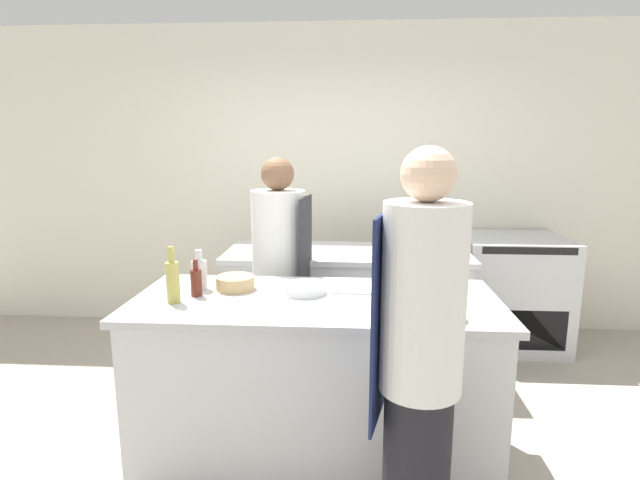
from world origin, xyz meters
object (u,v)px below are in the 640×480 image
Objects in this scene: chef_at_prep_near at (419,369)px; bowl_ceramic_blue at (235,283)px; bottle_wine at (173,281)px; bottle_olive_oil at (199,274)px; bowl_prep_small at (442,312)px; chef_at_stove at (280,278)px; oven_range at (511,291)px; bottle_vinegar at (196,281)px; bowl_mixing_large at (304,289)px; bowl_wooden_salad at (410,293)px.

chef_at_prep_near is 8.08× the size of bowl_ceramic_blue.
chef_at_prep_near is 1.35m from bottle_wine.
bottle_olive_oil reaches higher than bowl_ceramic_blue.
bowl_prep_small is at bearing -6.74° from chef_at_prep_near.
bottle_wine reaches higher than bowl_prep_small.
chef_at_stove is 7.23× the size of bottle_olive_oil.
chef_at_stove is (-0.77, 1.47, -0.06)m from chef_at_prep_near.
oven_range is 2.86m from bottle_vinegar.
bottle_vinegar is 0.68× the size of bottle_wine.
bowl_mixing_large is at bearing -3.84° from bottle_olive_oil.
chef_at_stove is 5.55× the size of bottle_wine.
bottle_olive_oil is at bearing -23.57° from chef_at_stove.
oven_range is 4.04× the size of bowl_mixing_large.
chef_at_stove is 0.84m from bottle_vinegar.
bottle_wine reaches higher than bowl_wooden_salad.
oven_range is 4.73× the size of bottle_vinegar.
bottle_olive_oil reaches higher than bottle_vinegar.
chef_at_stove is at bearing 63.34° from bottle_wine.
bowl_mixing_large is at bearing 8.25° from bottle_vinegar.
chef_at_stove is at bearing 132.51° from bowl_prep_small.
bowl_ceramic_blue is at bearing 35.96° from bottle_vinegar.
bowl_wooden_salad reaches higher than bowl_prep_small.
bottle_vinegar is (-2.23, -1.70, 0.53)m from oven_range.
chef_at_prep_near is 1.05× the size of chef_at_stove.
bowl_ceramic_blue reaches higher than oven_range.
bottle_olive_oil reaches higher than bowl_wooden_salad.
bowl_prep_small reaches higher than oven_range.
bottle_wine reaches higher than oven_range.
oven_range is 4.43× the size of bowl_ceramic_blue.
chef_at_stove is at bearing 74.88° from bowl_ceramic_blue.
bowl_ceramic_blue is (-0.93, 0.86, 0.08)m from chef_at_prep_near.
chef_at_prep_near reaches higher than bowl_ceramic_blue.
bowl_prep_small is at bearing -17.04° from bottle_olive_oil.
chef_at_prep_near is 10.68× the size of bowl_wooden_salad.
bottle_vinegar is at bearing 54.56° from bottle_wine.
bottle_vinegar reaches higher than oven_range.
chef_at_prep_near is at bearing -56.65° from bowl_mixing_large.
bottle_olive_oil is at bearing 172.96° from bowl_wooden_salad.
bowl_prep_small is (1.27, -0.27, -0.05)m from bottle_vinegar.
bowl_wooden_salad is (-1.08, -1.72, 0.50)m from oven_range.
bowl_wooden_salad is (0.04, 0.71, 0.09)m from chef_at_prep_near.
bottle_vinegar is 1.15m from bowl_wooden_salad.
bottle_vinegar is at bearing 167.94° from bowl_prep_small.
oven_range is 2.36m from bowl_mixing_large.
bottle_vinegar reaches higher than bowl_prep_small.
oven_range is 2.80m from bottle_olive_oil.
bowl_ceramic_blue is at bearing 173.11° from bowl_mixing_large.
chef_at_prep_near is 1.66m from chef_at_stove.
chef_at_prep_near is at bearing -42.66° from bowl_ceramic_blue.
bowl_wooden_salad reaches higher than oven_range.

